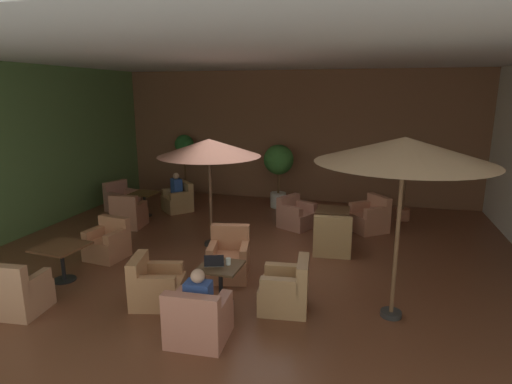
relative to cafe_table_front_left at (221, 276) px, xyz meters
The scene contains 29 objects.
ground_plane 2.11m from the cafe_table_front_left, 93.08° to the left, with size 11.24×10.25×0.02m, color brown.
wall_back_brick 7.30m from the cafe_table_front_left, 90.89° to the left, with size 11.24×0.08×4.01m, color brown.
wall_left_accent 6.24m from the cafe_table_front_left, 160.19° to the left, with size 0.08×10.25×4.01m, color #587B44.
ceiling_slab 4.11m from the cafe_table_front_left, 93.08° to the left, with size 11.24×10.25×0.06m, color silver.
cafe_table_front_left is the anchor object (origin of this frame).
armchair_front_left_north 1.07m from the cafe_table_front_left, 87.16° to the right, with size 0.82×0.79×0.80m.
armchair_front_left_east 1.07m from the cafe_table_front_left, ahead, with size 0.82×0.78×0.84m.
armchair_front_left_south 1.08m from the cafe_table_front_left, 101.70° to the left, with size 0.87×0.91×0.92m.
armchair_front_left_west 1.08m from the cafe_table_front_left, 165.67° to the right, with size 0.95×0.89×0.80m.
cafe_table_front_right 5.59m from the cafe_table_front_left, 132.03° to the left, with size 0.67×0.67×0.67m.
armchair_front_right_north 4.81m from the cafe_table_front_left, 138.92° to the left, with size 0.79×0.81×0.88m.
armchair_front_right_east 5.77m from the cafe_table_front_left, 122.17° to the left, with size 1.04×1.04×0.83m.
armchair_front_right_south 6.48m from the cafe_table_front_left, 136.32° to the left, with size 0.91×0.95×0.84m.
cafe_table_mid_center 4.05m from the cafe_table_front_left, 69.31° to the left, with size 0.78×0.78×0.67m.
armchair_mid_center_north 4.32m from the cafe_table_front_left, 83.64° to the left, with size 1.03×1.04×0.78m.
armchair_mid_center_east 3.12m from the cafe_table_front_left, 60.69° to the left, with size 0.84×0.81×0.88m.
armchair_mid_center_south 5.01m from the cafe_table_front_left, 62.81° to the left, with size 1.06×1.06×0.88m.
cafe_table_rear_right 3.07m from the cafe_table_front_left, behind, with size 0.86×0.86×0.67m.
armchair_rear_right_north 3.16m from the cafe_table_front_left, 159.52° to the right, with size 0.83×0.78×0.89m.
armchair_rear_right_east 3.18m from the cafe_table_front_left, 157.18° to the left, with size 0.79×0.78×0.83m.
patio_umbrella_tall_red 3.21m from the cafe_table_front_left, 114.36° to the left, with size 2.22×2.22×2.39m.
patio_umbrella_center_beige 3.38m from the cafe_table_front_left, ahead, with size 2.51×2.51×2.75m.
potted_tree_left_corner 7.65m from the cafe_table_front_left, 118.70° to the left, with size 0.61×0.61×2.02m.
potted_tree_mid_left 6.10m from the cafe_table_front_left, 93.52° to the left, with size 0.88×0.88×1.87m.
potted_tree_mid_right 6.51m from the cafe_table_front_left, 60.92° to the left, with size 0.72×0.72×1.90m.
patron_blue_shirt 1.04m from the cafe_table_front_left, 87.16° to the right, with size 0.37×0.25×0.60m.
patron_by_window 5.76m from the cafe_table_front_left, 122.56° to the left, with size 0.41×0.40×0.69m.
iced_drink_cup 0.27m from the cafe_table_front_left, 31.29° to the left, with size 0.08×0.08×0.11m, color white.
open_laptop 0.26m from the cafe_table_front_left, 163.88° to the right, with size 0.36×0.31×0.20m.
Camera 1 is at (2.29, -7.90, 3.35)m, focal length 29.44 mm.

